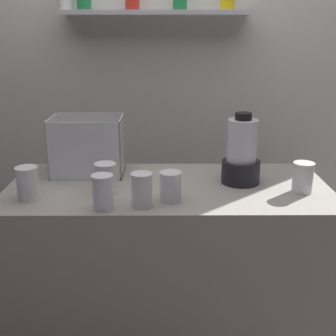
% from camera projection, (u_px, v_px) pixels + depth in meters
% --- Properties ---
extents(counter, '(1.40, 0.64, 0.90)m').
position_uv_depth(counter, '(168.00, 276.00, 2.04)').
color(counter, '#9E998E').
rests_on(counter, ground_plane).
extents(back_wall_unit, '(2.60, 0.24, 2.50)m').
position_uv_depth(back_wall_unit, '(167.00, 81.00, 2.52)').
color(back_wall_unit, silver).
rests_on(back_wall_unit, ground_plane).
extents(carrot_display_bin, '(0.33, 0.22, 0.27)m').
position_uv_depth(carrot_display_bin, '(89.00, 155.00, 2.05)').
color(carrot_display_bin, white).
rests_on(carrot_display_bin, counter).
extents(blender_pitcher, '(0.17, 0.17, 0.31)m').
position_uv_depth(blender_pitcher, '(241.00, 155.00, 1.91)').
color(blender_pitcher, black).
rests_on(blender_pitcher, counter).
extents(juice_cup_mango_far_left, '(0.09, 0.09, 0.13)m').
position_uv_depth(juice_cup_mango_far_left, '(28.00, 185.00, 1.73)').
color(juice_cup_mango_far_left, white).
rests_on(juice_cup_mango_far_left, counter).
extents(juice_cup_beet_left, '(0.09, 0.09, 0.13)m').
position_uv_depth(juice_cup_beet_left, '(106.00, 180.00, 1.81)').
color(juice_cup_beet_left, white).
rests_on(juice_cup_beet_left, counter).
extents(juice_cup_beet_middle, '(0.08, 0.08, 0.14)m').
position_uv_depth(juice_cup_beet_middle, '(103.00, 194.00, 1.64)').
color(juice_cup_beet_middle, white).
rests_on(juice_cup_beet_middle, counter).
extents(juice_cup_carrot_right, '(0.08, 0.08, 0.14)m').
position_uv_depth(juice_cup_carrot_right, '(142.00, 192.00, 1.66)').
color(juice_cup_carrot_right, white).
rests_on(juice_cup_carrot_right, counter).
extents(juice_cup_carrot_far_right, '(0.09, 0.09, 0.12)m').
position_uv_depth(juice_cup_carrot_far_right, '(171.00, 188.00, 1.72)').
color(juice_cup_carrot_far_right, white).
rests_on(juice_cup_carrot_far_right, counter).
extents(juice_cup_orange_rightmost, '(0.09, 0.09, 0.13)m').
position_uv_depth(juice_cup_orange_rightmost, '(303.00, 179.00, 1.81)').
color(juice_cup_orange_rightmost, white).
rests_on(juice_cup_orange_rightmost, counter).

